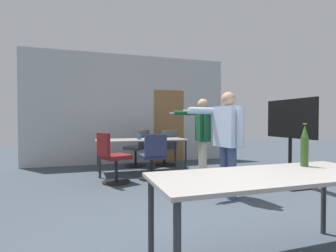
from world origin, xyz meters
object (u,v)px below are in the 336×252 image
object	(u,v)px
person_center_tall	(202,131)
tv_screen	(290,132)
person_near_casual	(227,135)
office_chair_side_rolled	(153,158)
drink_cup	(139,137)
office_chair_mid_tucked	(138,149)
office_chair_far_right	(112,159)
beer_bottle	(305,146)
office_chair_far_left	(166,149)

from	to	relation	value
person_center_tall	tv_screen	bearing A→B (deg)	-115.77
person_near_casual	office_chair_side_rolled	distance (m)	1.79
drink_cup	office_chair_mid_tucked	bearing A→B (deg)	80.40
person_near_casual	person_center_tall	bearing A→B (deg)	-14.34
person_near_casual	tv_screen	bearing A→B (deg)	-88.87
office_chair_mid_tucked	office_chair_far_right	xyz separation A→B (m)	(-0.81, -1.62, 0.02)
office_chair_side_rolled	office_chair_far_right	bearing A→B (deg)	-178.37
office_chair_mid_tucked	beer_bottle	world-z (taller)	beer_bottle
office_chair_far_left	beer_bottle	xyz separation A→B (m)	(-0.07, -4.55, 0.51)
person_center_tall	office_chair_far_left	xyz separation A→B (m)	(-0.16, 1.83, -0.54)
person_center_tall	beer_bottle	size ratio (longest dim) A/B	3.94
person_center_tall	drink_cup	bearing A→B (deg)	50.89
person_near_casual	office_chair_mid_tucked	xyz separation A→B (m)	(-0.77, 3.08, -0.53)
office_chair_far_left	office_chair_far_right	world-z (taller)	office_chair_far_right
person_near_casual	office_chair_far_right	world-z (taller)	person_near_casual
tv_screen	beer_bottle	world-z (taller)	tv_screen
office_chair_far_left	drink_cup	distance (m)	1.15
tv_screen	office_chair_mid_tucked	bearing A→B (deg)	-142.53
tv_screen	office_chair_far_left	distance (m)	3.15
office_chair_mid_tucked	drink_cup	world-z (taller)	office_chair_mid_tucked
office_chair_mid_tucked	office_chair_far_right	bearing A→B (deg)	-159.53
person_near_casual	beer_bottle	world-z (taller)	person_near_casual
beer_bottle	person_center_tall	bearing A→B (deg)	85.30
person_near_casual	office_chair_far_right	xyz separation A→B (m)	(-1.58, 1.46, -0.51)
office_chair_mid_tucked	beer_bottle	distance (m)	4.72
person_near_casual	office_chair_far_right	bearing A→B (deg)	38.97
office_chair_mid_tucked	tv_screen	bearing A→B (deg)	-95.46
person_near_casual	office_chair_side_rolled	xyz separation A→B (m)	(-0.78, 1.52, -0.54)
office_chair_side_rolled	drink_cup	xyz separation A→B (m)	(-0.12, 0.80, 0.39)
office_chair_far_left	office_chair_far_right	xyz separation A→B (m)	(-1.54, -1.52, 0.02)
drink_cup	person_near_casual	bearing A→B (deg)	-68.87
office_chair_side_rolled	office_chair_far_left	xyz separation A→B (m)	(0.74, 1.46, 0.01)
office_chair_side_rolled	person_center_tall	bearing A→B (deg)	-24.99
beer_bottle	drink_cup	xyz separation A→B (m)	(-0.79, 3.88, -0.13)
person_center_tall	drink_cup	world-z (taller)	person_center_tall
office_chair_side_rolled	beer_bottle	xyz separation A→B (m)	(0.68, -3.09, 0.52)
office_chair_side_rolled	drink_cup	distance (m)	0.89
person_center_tall	office_chair_mid_tucked	xyz separation A→B (m)	(-0.89, 1.92, -0.54)
person_near_casual	drink_cup	size ratio (longest dim) A/B	13.71
person_center_tall	office_chair_far_left	distance (m)	1.91
office_chair_mid_tucked	person_near_casual	bearing A→B (deg)	-118.95
person_near_casual	office_chair_far_right	size ratio (longest dim) A/B	1.70
tv_screen	office_chair_side_rolled	bearing A→B (deg)	-120.43
office_chair_side_rolled	office_chair_mid_tucked	size ratio (longest dim) A/B	0.98
tv_screen	person_center_tall	size ratio (longest dim) A/B	0.97
person_center_tall	office_chair_far_right	xyz separation A→B (m)	(-1.70, 0.31, -0.52)
office_chair_side_rolled	office_chair_far_left	distance (m)	1.64
tv_screen	office_chair_mid_tucked	world-z (taller)	tv_screen
drink_cup	office_chair_side_rolled	bearing A→B (deg)	-81.53
office_chair_side_rolled	beer_bottle	distance (m)	3.20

